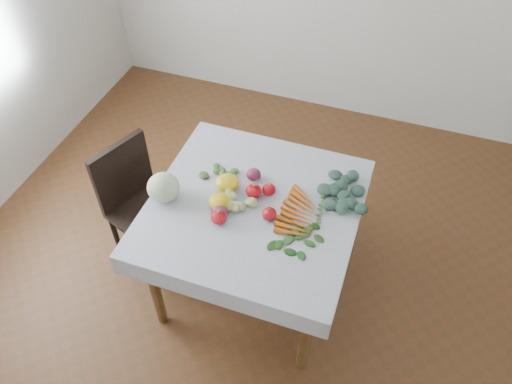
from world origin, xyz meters
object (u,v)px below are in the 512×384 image
table (254,217)px  heirloom_back (228,183)px  chair (137,198)px  cabbage (163,187)px  carrot_bunch (300,215)px

table → heirloom_back: heirloom_back is taller
table → chair: (-0.78, 0.03, -0.15)m
table → heirloom_back: 0.24m
cabbage → heirloom_back: size_ratio=1.38×
heirloom_back → carrot_bunch: heirloom_back is taller
table → chair: chair is taller
table → carrot_bunch: carrot_bunch is taller
chair → heirloom_back: 0.67m
chair → cabbage: bearing=-24.8°
cabbage → carrot_bunch: bearing=8.5°
cabbage → heirloom_back: 0.35m
chair → carrot_bunch: (1.04, -0.03, 0.27)m
heirloom_back → carrot_bunch: 0.44m
carrot_bunch → heirloom_back: bearing=171.4°
heirloom_back → chair: bearing=-176.4°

